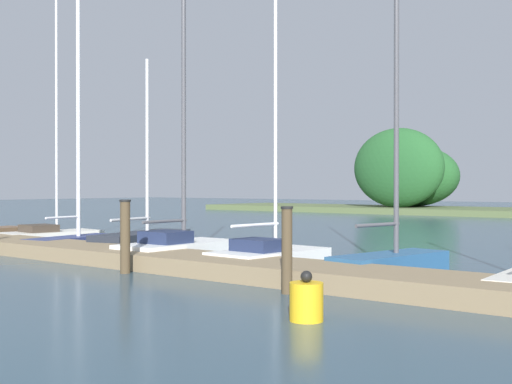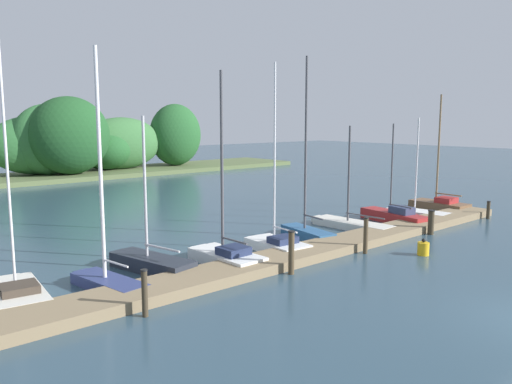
% 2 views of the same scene
% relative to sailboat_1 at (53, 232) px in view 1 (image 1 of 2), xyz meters
% --- Properties ---
extents(dock_pier, '(28.01, 1.80, 0.35)m').
position_rel_sailboat_1_xyz_m(dock_pier, '(9.99, -2.45, -0.14)').
color(dock_pier, '#847051').
rests_on(dock_pier, ground).
extents(sailboat_1, '(1.73, 3.46, 8.08)m').
position_rel_sailboat_1_xyz_m(sailboat_1, '(0.00, 0.00, 0.00)').
color(sailboat_1, silver).
rests_on(sailboat_1, ground).
extents(sailboat_2, '(1.42, 3.26, 7.52)m').
position_rel_sailboat_1_xyz_m(sailboat_2, '(2.45, -0.85, 0.16)').
color(sailboat_2, navy).
rests_on(sailboat_2, ground).
extents(sailboat_3, '(1.79, 3.76, 5.45)m').
position_rel_sailboat_1_xyz_m(sailboat_3, '(4.46, 0.03, 0.01)').
color(sailboat_3, '#232833').
rests_on(sailboat_3, ground).
extents(sailboat_4, '(1.40, 3.39, 7.06)m').
position_rel_sailboat_1_xyz_m(sailboat_4, '(7.00, -1.11, 0.07)').
color(sailboat_4, white).
rests_on(sailboat_4, ground).
extents(sailboat_5, '(1.56, 3.05, 7.55)m').
position_rel_sailboat_1_xyz_m(sailboat_5, '(9.75, -0.97, 0.01)').
color(sailboat_5, white).
rests_on(sailboat_5, ground).
extents(sailboat_6, '(1.43, 3.25, 8.05)m').
position_rel_sailboat_1_xyz_m(sailboat_6, '(12.33, -0.17, 0.15)').
color(sailboat_6, '#285684').
rests_on(sailboat_6, ground).
extents(mooring_piling_2, '(0.24, 0.24, 1.54)m').
position_rel_sailboat_1_xyz_m(mooring_piling_2, '(7.95, -3.63, 0.46)').
color(mooring_piling_2, '#4C3D28').
rests_on(mooring_piling_2, ground).
extents(mooring_piling_3, '(0.21, 0.21, 1.47)m').
position_rel_sailboat_1_xyz_m(mooring_piling_3, '(12.12, -3.65, 0.43)').
color(mooring_piling_3, '#4C3D28').
rests_on(mooring_piling_3, ground).
extents(channel_buoy_0, '(0.45, 0.45, 0.68)m').
position_rel_sailboat_1_xyz_m(channel_buoy_0, '(13.64, -5.30, -0.05)').
color(channel_buoy_0, gold).
rests_on(channel_buoy_0, ground).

